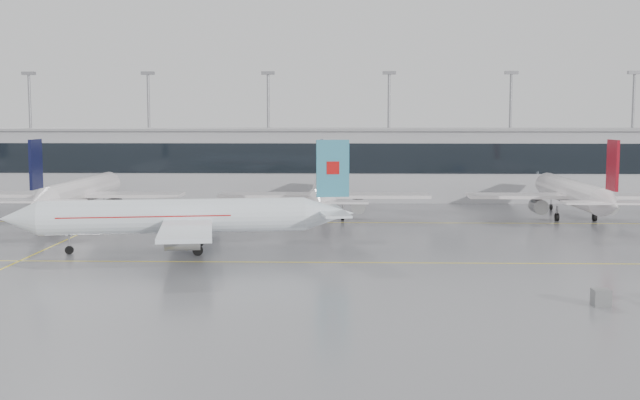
{
  "coord_description": "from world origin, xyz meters",
  "views": [
    {
      "loc": [
        2.5,
        -78.81,
        14.58
      ],
      "look_at": [
        0.0,
        12.0,
        5.0
      ],
      "focal_mm": 45.0,
      "sensor_mm": 36.0,
      "label": 1
    }
  ],
  "objects": [
    {
      "name": "terminal",
      "position": [
        0.0,
        62.0,
        6.0
      ],
      "size": [
        180.0,
        15.0,
        12.0
      ],
      "primitive_type": "cube",
      "color": "#A2A2A5",
      "rests_on": "ground"
    },
    {
      "name": "taxi_line_cross",
      "position": [
        -30.0,
        15.0,
        0.01
      ],
      "size": [
        0.25,
        60.0,
        0.01
      ],
      "primitive_type": "cube",
      "color": "yellow",
      "rests_on": "ground"
    },
    {
      "name": "air_canada_jet",
      "position": [
        -14.2,
        5.94,
        3.81
      ],
      "size": [
        37.64,
        30.68,
        11.96
      ],
      "rotation": [
        0.0,
        0.0,
        3.3
      ],
      "color": "white",
      "rests_on": "ground"
    },
    {
      "name": "gse_unit",
      "position": [
        22.45,
        -17.83,
        0.65
      ],
      "size": [
        1.34,
        1.25,
        1.31
      ],
      "primitive_type": "cube",
      "rotation": [
        0.0,
        0.0,
        0.03
      ],
      "color": "slate",
      "rests_on": "ground"
    },
    {
      "name": "parked_jet_b",
      "position": [
        -35.0,
        33.69,
        3.71
      ],
      "size": [
        29.64,
        36.96,
        11.72
      ],
      "rotation": [
        0.0,
        0.0,
        1.57
      ],
      "color": "white",
      "rests_on": "ground"
    },
    {
      "name": "taxi_line_north",
      "position": [
        0.0,
        30.0,
        0.01
      ],
      "size": [
        120.0,
        0.25,
        0.01
      ],
      "primitive_type": "cube",
      "color": "yellow",
      "rests_on": "ground"
    },
    {
      "name": "parked_jet_c",
      "position": [
        -0.0,
        33.69,
        3.71
      ],
      "size": [
        29.64,
        36.96,
        11.72
      ],
      "rotation": [
        0.0,
        0.0,
        1.57
      ],
      "color": "white",
      "rests_on": "ground"
    },
    {
      "name": "terminal_roof",
      "position": [
        0.0,
        62.0,
        12.2
      ],
      "size": [
        182.0,
        16.0,
        0.4
      ],
      "primitive_type": "cube",
      "color": "gray",
      "rests_on": "ground"
    },
    {
      "name": "ground",
      "position": [
        0.0,
        0.0,
        0.0
      ],
      "size": [
        320.0,
        320.0,
        0.0
      ],
      "primitive_type": "plane",
      "color": "slate",
      "rests_on": "ground"
    },
    {
      "name": "light_masts",
      "position": [
        0.0,
        68.0,
        13.34
      ],
      "size": [
        156.4,
        1.0,
        22.6
      ],
      "color": "gray",
      "rests_on": "ground"
    },
    {
      "name": "parked_jet_d",
      "position": [
        35.0,
        33.69,
        3.71
      ],
      "size": [
        29.64,
        36.96,
        11.72
      ],
      "rotation": [
        0.0,
        0.0,
        1.57
      ],
      "color": "white",
      "rests_on": "ground"
    },
    {
      "name": "terminal_glass",
      "position": [
        0.0,
        54.45,
        7.5
      ],
      "size": [
        180.0,
        0.2,
        5.0
      ],
      "primitive_type": "cube",
      "color": "black",
      "rests_on": "ground"
    },
    {
      "name": "taxi_line_main",
      "position": [
        0.0,
        0.0,
        0.01
      ],
      "size": [
        120.0,
        0.25,
        0.01
      ],
      "primitive_type": "cube",
      "color": "yellow",
      "rests_on": "ground"
    }
  ]
}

